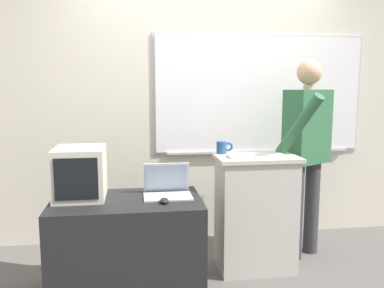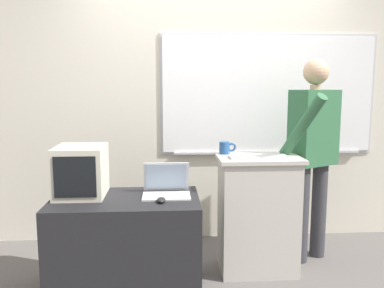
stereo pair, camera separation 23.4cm
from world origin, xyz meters
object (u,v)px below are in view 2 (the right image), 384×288
Objects in this scene: person_presenter at (313,146)px; computer_mouse_by_laptop at (161,200)px; lectern_podium at (258,214)px; wireless_keyboard at (258,157)px; side_desk at (126,245)px; coffee_mug at (225,148)px; laptop at (166,185)px; crt_monitor at (81,171)px.

computer_mouse_by_laptop is at bearing 176.81° from person_presenter.
wireless_keyboard is at bearing -111.33° from lectern_podium.
person_presenter is at bearing 16.69° from side_desk.
coffee_mug is (-0.76, -0.05, 0.00)m from person_presenter.
laptop is at bearing -166.37° from lectern_podium.
side_desk is at bearing -152.13° from coffee_mug.
wireless_keyboard is 3.22× the size of coffee_mug.
laptop is at bearing -0.41° from crt_monitor.
lectern_podium is 2.12× the size of wireless_keyboard.
computer_mouse_by_laptop is (-0.75, -0.34, -0.24)m from wireless_keyboard.
side_desk is 7.63× the size of coffee_mug.
lectern_podium reaches higher than laptop.
computer_mouse_by_laptop is at bearing -153.07° from lectern_podium.
lectern_podium is at bearing 7.31° from crt_monitor.
person_presenter is 0.58m from wireless_keyboard.
laptop is 0.85× the size of crt_monitor.
side_desk is 1.10m from coffee_mug.
wireless_keyboard is at bearing 24.24° from computer_mouse_by_laptop.
coffee_mug is (0.49, 0.32, 0.23)m from laptop.
person_presenter reaches higher than computer_mouse_by_laptop.
computer_mouse_by_laptop is at bearing -99.55° from laptop.
person_presenter is 12.40× the size of coffee_mug.
side_desk is 0.47m from computer_mouse_by_laptop.
crt_monitor is at bearing 163.71° from side_desk.
coffee_mug reaches higher than wireless_keyboard.
computer_mouse_by_laptop is (-0.04, -0.21, -0.05)m from laptop.
person_presenter is at bearing 25.05° from wireless_keyboard.
computer_mouse_by_laptop is 0.72× the size of coffee_mug.
wireless_keyboard is at bearing 177.28° from person_presenter.
laptop reaches higher than side_desk.
crt_monitor reaches higher than laptop.
lectern_podium is 0.90m from computer_mouse_by_laptop.
lectern_podium is 1.07m from side_desk.
side_desk is at bearing -165.39° from lectern_podium.
side_desk is 2.61× the size of crt_monitor.
side_desk is 2.37× the size of wireless_keyboard.
lectern_podium is 0.81m from laptop.
lectern_podium is 0.89× the size of side_desk.
wireless_keyboard reaches higher than lectern_podium.
crt_monitor is (-1.86, -0.37, -0.11)m from person_presenter.
coffee_mug is at bearing 33.61° from laptop.
laptop is at bearing 17.02° from side_desk.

